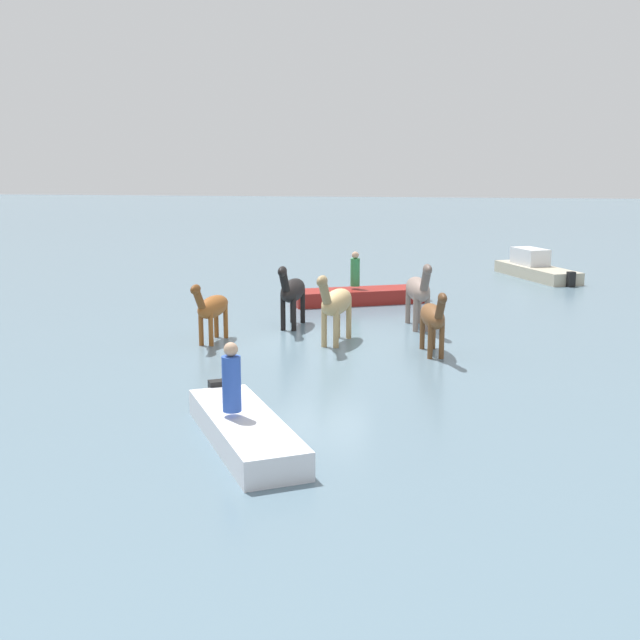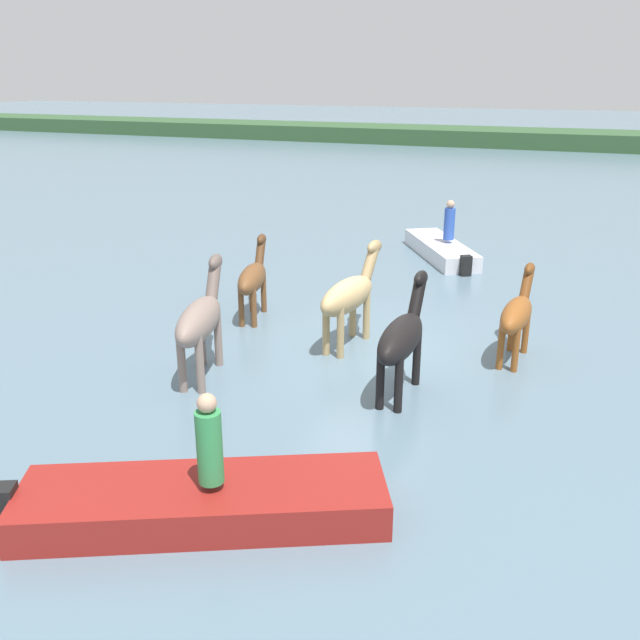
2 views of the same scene
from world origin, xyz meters
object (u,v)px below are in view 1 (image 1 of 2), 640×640
(horse_rear_stallion, at_px, (292,291))
(horse_dark_mare, at_px, (433,317))
(person_boatman_standing, at_px, (231,380))
(boat_skiff_near, at_px, (360,298))
(horse_chestnut_trailing, at_px, (336,303))
(boat_launch_far, at_px, (535,270))
(boat_motor_center, at_px, (244,434))
(person_helmsman_aft, at_px, (355,270))
(horse_gray_outer, at_px, (418,290))
(horse_lead, at_px, (212,308))

(horse_rear_stallion, distance_m, horse_dark_mare, 4.93)
(person_boatman_standing, bearing_deg, boat_skiff_near, -91.39)
(horse_chestnut_trailing, xyz_separation_m, boat_launch_far, (-6.32, -13.70, -0.77))
(horse_chestnut_trailing, height_order, boat_motor_center, horse_chestnut_trailing)
(boat_launch_far, height_order, person_boatman_standing, person_boatman_standing)
(horse_dark_mare, bearing_deg, horse_chestnut_trailing, -120.73)
(boat_launch_far, distance_m, person_helmsman_aft, 10.04)
(boat_skiff_near, bearing_deg, horse_rear_stallion, 46.84)
(person_helmsman_aft, bearing_deg, horse_dark_mare, 112.52)
(boat_skiff_near, distance_m, person_boatman_standing, 14.07)
(horse_rear_stallion, bearing_deg, boat_motor_center, 8.54)
(horse_gray_outer, relative_size, horse_rear_stallion, 1.05)
(boat_motor_center, bearing_deg, boat_launch_far, 131.71)
(horse_chestnut_trailing, distance_m, horse_lead, 3.30)
(boat_skiff_near, relative_size, person_boatman_standing, 3.95)
(horse_dark_mare, bearing_deg, boat_motor_center, -36.02)
(horse_gray_outer, height_order, horse_lead, horse_gray_outer)
(person_helmsman_aft, bearing_deg, boat_skiff_near, -177.21)
(horse_rear_stallion, distance_m, boat_skiff_near, 4.70)
(horse_gray_outer, distance_m, boat_motor_center, 10.51)
(horse_dark_mare, height_order, boat_motor_center, horse_dark_mare)
(boat_motor_center, distance_m, person_boatman_standing, 0.98)
(boat_launch_far, xyz_separation_m, person_helmsman_aft, (6.66, 7.47, 0.82))
(horse_lead, height_order, horse_dark_mare, horse_dark_mare)
(boat_skiff_near, bearing_deg, horse_dark_mare, 85.98)
(boat_motor_center, xyz_separation_m, person_boatman_standing, (0.20, 0.02, 0.96))
(person_boatman_standing, bearing_deg, horse_rear_stallion, -83.68)
(boat_motor_center, height_order, boat_skiff_near, boat_skiff_near)
(boat_launch_far, bearing_deg, boat_motor_center, 137.13)
(horse_dark_mare, relative_size, boat_motor_center, 0.57)
(horse_chestnut_trailing, height_order, boat_launch_far, horse_chestnut_trailing)
(horse_gray_outer, distance_m, boat_launch_far, 12.09)
(horse_chestnut_trailing, bearing_deg, person_boatman_standing, 4.11)
(horse_chestnut_trailing, height_order, horse_lead, horse_chestnut_trailing)
(horse_dark_mare, distance_m, boat_launch_far, 14.99)
(horse_chestnut_trailing, bearing_deg, horse_dark_mare, 80.65)
(horse_chestnut_trailing, bearing_deg, boat_skiff_near, -170.55)
(horse_gray_outer, height_order, boat_skiff_near, horse_gray_outer)
(horse_lead, height_order, person_boatman_standing, person_boatman_standing)
(boat_motor_center, relative_size, boat_skiff_near, 0.83)
(horse_gray_outer, height_order, horse_rear_stallion, horse_gray_outer)
(horse_chestnut_trailing, relative_size, person_helmsman_aft, 2.15)
(horse_dark_mare, bearing_deg, horse_lead, -106.81)
(boat_motor_center, height_order, person_boatman_standing, person_boatman_standing)
(horse_lead, bearing_deg, boat_skiff_near, 159.96)
(horse_lead, distance_m, person_helmsman_aft, 7.30)
(boat_motor_center, height_order, boat_launch_far, boat_launch_far)
(horse_chestnut_trailing, distance_m, person_boatman_standing, 7.82)
(horse_chestnut_trailing, distance_m, boat_motor_center, 7.84)
(horse_gray_outer, bearing_deg, person_boatman_standing, -28.12)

